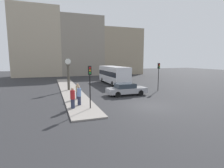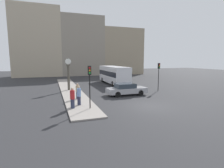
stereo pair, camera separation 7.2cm
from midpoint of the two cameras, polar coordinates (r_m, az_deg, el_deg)
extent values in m
plane|color=#2D2D30|center=(16.67, 12.04, -7.02)|extent=(120.00, 120.00, 0.00)
cube|color=gray|center=(25.51, -13.61, -1.73)|extent=(2.64, 26.67, 0.12)
cube|color=#B7A88E|center=(48.23, -23.50, 12.49)|extent=(11.50, 5.00, 17.19)
cube|color=gray|center=(48.79, -9.75, 12.06)|extent=(11.17, 5.00, 15.65)
cube|color=gray|center=(51.93, 3.09, 10.48)|extent=(11.81, 5.00, 13.07)
cube|color=#9E9EA3|center=(21.14, 4.66, -2.05)|extent=(4.75, 1.88, 0.62)
cube|color=#2D3842|center=(20.97, 4.21, -0.53)|extent=(2.28, 1.69, 0.54)
cylinder|color=black|center=(22.54, 7.21, -2.12)|extent=(0.67, 0.22, 0.67)
cylinder|color=black|center=(21.10, 9.23, -2.86)|extent=(0.67, 0.22, 0.67)
cylinder|color=black|center=(21.40, 0.14, -2.60)|extent=(0.67, 0.22, 0.67)
cylinder|color=black|center=(19.87, 1.75, -3.43)|extent=(0.67, 0.22, 0.67)
cube|color=silver|center=(30.62, 0.42, 3.22)|extent=(2.57, 9.43, 2.72)
cube|color=#1E232D|center=(30.61, 0.42, 3.57)|extent=(2.59, 9.24, 0.80)
cylinder|color=black|center=(33.87, 0.56, 1.52)|extent=(0.28, 0.90, 0.90)
cylinder|color=black|center=(33.16, -3.16, 1.37)|extent=(0.28, 0.90, 0.90)
cylinder|color=black|center=(28.49, 4.58, 0.26)|extent=(0.28, 0.90, 0.90)
cylinder|color=black|center=(27.64, 0.24, 0.05)|extent=(0.28, 0.90, 0.90)
cylinder|color=black|center=(14.94, -7.32, -2.54)|extent=(0.09, 0.09, 2.88)
cube|color=black|center=(14.71, -7.44, 4.44)|extent=(0.26, 0.20, 0.76)
cylinder|color=red|center=(14.59, -7.36, 5.23)|extent=(0.15, 0.04, 0.15)
cylinder|color=orange|center=(14.60, -7.34, 4.41)|extent=(0.15, 0.04, 0.15)
cylinder|color=green|center=(14.61, -7.33, 3.59)|extent=(0.15, 0.04, 0.15)
cylinder|color=black|center=(24.70, 14.79, 1.34)|extent=(0.09, 0.09, 3.04)
cube|color=black|center=(24.56, 14.95, 5.75)|extent=(0.26, 0.20, 0.76)
cylinder|color=red|center=(24.46, 15.13, 6.22)|extent=(0.15, 0.04, 0.15)
cylinder|color=orange|center=(24.47, 15.11, 5.73)|extent=(0.15, 0.04, 0.15)
cylinder|color=green|center=(24.47, 15.09, 5.24)|extent=(0.15, 0.04, 0.15)
cylinder|color=#4C473D|center=(24.62, -14.11, 1.93)|extent=(0.33, 0.33, 3.31)
cube|color=#4C473D|center=(24.51, -14.25, 6.01)|extent=(0.43, 0.43, 0.20)
cylinder|color=#4C473D|center=(24.50, -14.29, 7.15)|extent=(0.85, 0.04, 0.85)
cylinder|color=white|center=(24.50, -14.29, 7.15)|extent=(0.78, 0.06, 0.78)
cylinder|color=#2D334C|center=(19.04, -11.20, -3.62)|extent=(0.34, 0.34, 0.74)
cylinder|color=tan|center=(18.91, -11.26, -1.51)|extent=(0.40, 0.40, 0.69)
sphere|color=tan|center=(18.84, -11.30, -0.17)|extent=(0.21, 0.21, 0.21)
cylinder|color=#2D334C|center=(16.40, -10.76, -5.36)|extent=(0.31, 0.31, 0.81)
cylinder|color=#729ED8|center=(16.24, -10.84, -2.69)|extent=(0.37, 0.37, 0.75)
sphere|color=tan|center=(16.16, -10.88, -1.03)|extent=(0.20, 0.20, 0.20)
cylinder|color=#2D334C|center=(15.45, -12.80, -6.26)|extent=(0.34, 0.34, 0.80)
cylinder|color=red|center=(15.28, -12.89, -3.44)|extent=(0.40, 0.40, 0.75)
sphere|color=tan|center=(15.20, -12.94, -1.62)|extent=(0.24, 0.24, 0.24)
camera|label=1|loc=(0.04, -90.10, -0.01)|focal=28.00mm
camera|label=2|loc=(0.04, 89.90, 0.01)|focal=28.00mm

